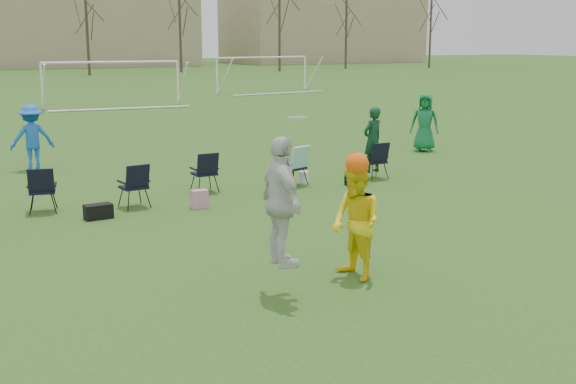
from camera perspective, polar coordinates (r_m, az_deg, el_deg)
ground at (r=10.17m, az=10.88°, el=-8.84°), size 260.00×260.00×0.00m
fielder_blue at (r=21.33m, az=-19.58°, el=4.09°), size 1.19×0.69×1.83m
fielder_green_far at (r=23.99m, az=10.75°, el=5.43°), size 1.08×1.07×1.88m
center_contest at (r=10.43m, az=2.78°, el=-1.63°), size 1.98×1.20×2.58m
sideline_setup at (r=16.98m, az=-5.38°, el=1.60°), size 10.82×1.98×1.87m
goal_mid at (r=40.66m, az=-13.75°, el=9.27°), size 7.40×0.63×2.46m
goal_right at (r=50.46m, az=-2.01°, el=10.05°), size 7.35×1.14×2.46m
building_row at (r=104.18m, az=-21.37°, el=12.46°), size 126.00×16.00×13.00m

